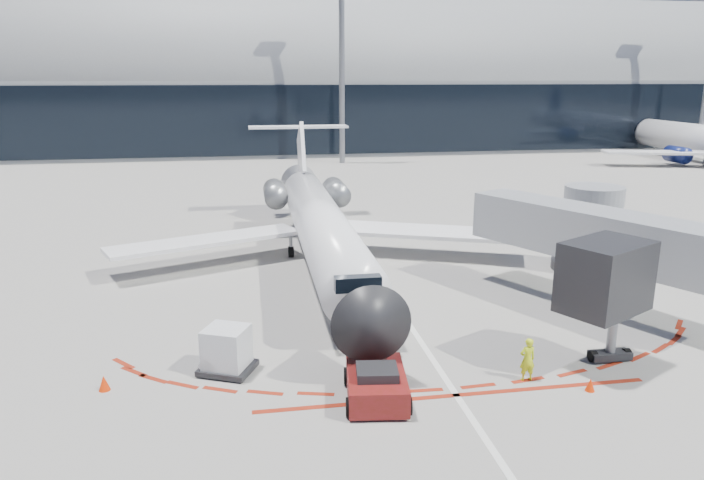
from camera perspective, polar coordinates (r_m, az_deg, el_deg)
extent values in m
plane|color=gray|center=(32.78, 3.02, -4.35)|extent=(260.00, 260.00, 0.00)
cube|color=silver|center=(34.63, 2.31, -3.28)|extent=(0.25, 40.00, 0.01)
cube|color=maroon|center=(22.61, 9.47, -13.75)|extent=(14.00, 0.25, 0.01)
cube|color=gray|center=(95.63, -5.49, 11.27)|extent=(150.00, 24.00, 10.00)
cylinder|color=gray|center=(95.46, -5.56, 14.26)|extent=(150.00, 24.00, 24.00)
cube|color=black|center=(83.64, -4.88, 10.79)|extent=(150.00, 0.20, 9.00)
cube|color=#95989D|center=(31.01, 21.45, 0.44)|extent=(8.22, 12.61, 2.30)
cube|color=black|center=(24.74, 22.04, -3.08)|extent=(3.86, 3.44, 2.60)
cylinder|color=slate|center=(26.25, 22.60, -7.70)|extent=(0.36, 0.36, 2.40)
cube|color=black|center=(26.62, 22.39, -9.66)|extent=(1.60, 0.60, 0.30)
cylinder|color=#95989D|center=(37.60, 20.89, 0.99)|extent=(3.20, 3.20, 4.80)
cylinder|color=black|center=(38.13, 20.60, -2.15)|extent=(4.00, 4.00, 0.50)
cylinder|color=slate|center=(79.12, -0.94, 16.05)|extent=(0.70, 0.70, 25.00)
cylinder|color=white|center=(35.31, -2.80, 1.23)|extent=(2.83, 23.10, 2.83)
cone|color=black|center=(22.98, 1.05, -6.29)|extent=(2.83, 2.94, 2.83)
cone|color=white|center=(48.41, -4.68, 4.90)|extent=(2.83, 3.78, 2.83)
cube|color=black|center=(24.34, 0.34, -3.62)|extent=(1.78, 1.47, 0.58)
cube|color=white|center=(36.93, -13.15, -0.06)|extent=(11.25, 6.67, 0.33)
cube|color=white|center=(38.30, 6.66, 0.76)|extent=(11.25, 6.67, 0.33)
cube|color=white|center=(47.01, -4.63, 7.71)|extent=(0.26, 4.93, 5.01)
cube|color=white|center=(49.01, -4.90, 10.21)|extent=(7.56, 1.68, 0.17)
cylinder|color=slate|center=(44.11, -7.00, 4.21)|extent=(1.57, 3.57, 1.57)
cylinder|color=slate|center=(44.49, -1.44, 4.41)|extent=(1.57, 3.57, 1.57)
cylinder|color=black|center=(26.87, -0.29, -8.08)|extent=(0.23, 0.59, 0.59)
cylinder|color=black|center=(38.24, -5.56, -1.07)|extent=(0.31, 0.67, 0.67)
cylinder|color=black|center=(38.56, -0.89, -0.86)|extent=(0.31, 0.67, 0.67)
cylinder|color=slate|center=(26.76, -0.29, -7.52)|extent=(0.19, 0.19, 1.15)
cube|color=#59130C|center=(21.89, 2.21, -12.97)|extent=(2.33, 3.35, 0.88)
cube|color=black|center=(21.36, 2.29, -11.94)|extent=(1.51, 1.34, 0.34)
cylinder|color=slate|center=(23.90, 1.80, -10.99)|extent=(0.41, 2.54, 0.10)
cylinder|color=black|center=(21.01, -0.17, -14.94)|extent=(0.35, 0.66, 0.63)
cylinder|color=black|center=(21.15, 5.04, -14.78)|extent=(0.35, 0.66, 0.63)
cylinder|color=black|center=(22.90, -0.38, -12.27)|extent=(0.35, 0.66, 0.63)
cylinder|color=black|center=(23.03, 4.35, -12.15)|extent=(0.35, 0.66, 0.63)
imported|color=#C8E017|center=(23.81, 15.65, -10.40)|extent=(0.62, 0.43, 1.64)
cube|color=black|center=(24.26, -11.23, -11.33)|extent=(2.36, 2.21, 0.21)
cube|color=silver|center=(23.91, -11.33, -9.51)|extent=(1.94, 1.89, 1.50)
cylinder|color=black|center=(24.13, -13.50, -11.81)|extent=(0.16, 0.21, 0.19)
cylinder|color=black|center=(23.51, -10.19, -12.37)|extent=(0.16, 0.21, 0.19)
cylinder|color=black|center=(25.09, -12.19, -10.66)|extent=(0.16, 0.21, 0.19)
cylinder|color=black|center=(24.50, -8.99, -11.15)|extent=(0.16, 0.21, 0.19)
cone|color=red|center=(24.14, -21.62, -11.99)|extent=(0.40, 0.40, 0.56)
cone|color=red|center=(24.00, 20.84, -12.20)|extent=(0.34, 0.34, 0.47)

